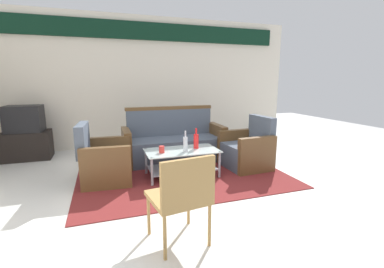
# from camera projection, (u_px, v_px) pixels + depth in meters

# --- Properties ---
(ground_plane) EXTENTS (14.00, 14.00, 0.00)m
(ground_plane) POSITION_uv_depth(u_px,v_px,m) (201.00, 195.00, 3.43)
(ground_plane) COLOR white
(wall_back) EXTENTS (6.52, 0.19, 2.80)m
(wall_back) POSITION_uv_depth(u_px,v_px,m) (154.00, 79.00, 5.97)
(wall_back) COLOR silver
(wall_back) RESTS_ON ground
(rug) EXTENTS (3.10, 2.30, 0.01)m
(rug) POSITION_uv_depth(u_px,v_px,m) (182.00, 173.00, 4.22)
(rug) COLOR maroon
(rug) RESTS_ON ground
(couch) EXTENTS (1.80, 0.75, 0.96)m
(couch) POSITION_uv_depth(u_px,v_px,m) (174.00, 143.00, 4.88)
(couch) COLOR #4C5666
(couch) RESTS_ON rug
(armchair_left) EXTENTS (0.75, 0.81, 0.85)m
(armchair_left) POSITION_uv_depth(u_px,v_px,m) (105.00, 162.00, 3.85)
(armchair_left) COLOR #4C5666
(armchair_left) RESTS_ON rug
(armchair_right) EXTENTS (0.74, 0.80, 0.85)m
(armchair_right) POSITION_uv_depth(u_px,v_px,m) (247.00, 151.00, 4.48)
(armchair_right) COLOR #4C5666
(armchair_right) RESTS_ON rug
(coffee_table) EXTENTS (1.10, 0.60, 0.40)m
(coffee_table) POSITION_uv_depth(u_px,v_px,m) (182.00, 159.00, 4.07)
(coffee_table) COLOR silver
(coffee_table) RESTS_ON rug
(bottle_clear) EXTENTS (0.07, 0.07, 0.31)m
(bottle_clear) POSITION_uv_depth(u_px,v_px,m) (185.00, 144.00, 3.93)
(bottle_clear) COLOR silver
(bottle_clear) RESTS_ON coffee_table
(bottle_red) EXTENTS (0.08, 0.08, 0.32)m
(bottle_red) POSITION_uv_depth(u_px,v_px,m) (196.00, 141.00, 4.13)
(bottle_red) COLOR red
(bottle_red) RESTS_ON coffee_table
(cup) EXTENTS (0.08, 0.08, 0.10)m
(cup) POSITION_uv_depth(u_px,v_px,m) (162.00, 149.00, 3.89)
(cup) COLOR red
(cup) RESTS_ON coffee_table
(tv_stand) EXTENTS (0.80, 0.50, 0.52)m
(tv_stand) POSITION_uv_depth(u_px,v_px,m) (27.00, 145.00, 4.96)
(tv_stand) COLOR black
(tv_stand) RESTS_ON ground
(television) EXTENTS (0.62, 0.47, 0.48)m
(television) POSITION_uv_depth(u_px,v_px,m) (24.00, 119.00, 4.87)
(television) COLOR black
(television) RESTS_ON tv_stand
(wicker_chair) EXTENTS (0.55, 0.55, 0.84)m
(wicker_chair) POSITION_uv_depth(u_px,v_px,m) (182.00, 193.00, 2.30)
(wicker_chair) COLOR #AD844C
(wicker_chair) RESTS_ON ground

